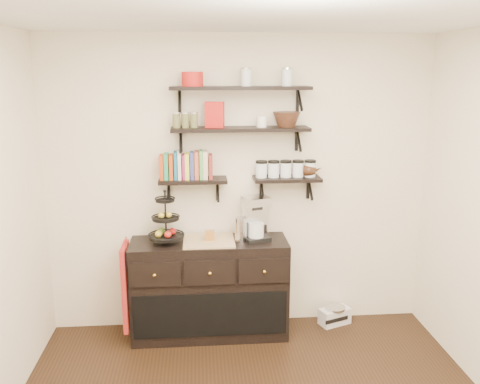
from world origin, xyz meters
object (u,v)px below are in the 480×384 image
(coffee_maker, at_px, (256,219))
(radio, at_px, (335,315))
(fruit_stand, at_px, (166,225))
(sideboard, at_px, (210,288))

(coffee_maker, xyz_separation_m, radio, (0.78, 0.06, -1.00))
(radio, bearing_deg, coffee_maker, 162.97)
(fruit_stand, height_order, radio, fruit_stand)
(fruit_stand, distance_m, coffee_maker, 0.79)
(coffee_maker, relative_size, radio, 1.23)
(fruit_stand, relative_size, radio, 1.40)
(fruit_stand, xyz_separation_m, radio, (1.57, 0.08, -0.97))
(coffee_maker, bearing_deg, fruit_stand, 163.01)
(sideboard, relative_size, coffee_maker, 3.50)
(fruit_stand, bearing_deg, radio, 3.00)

